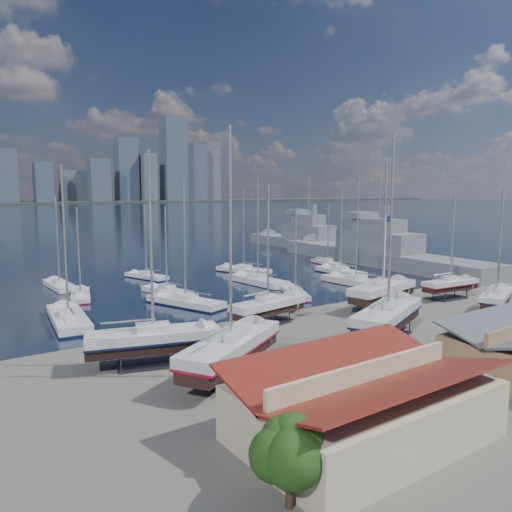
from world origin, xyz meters
TOP-DOWN VIEW (x-y plane):
  - ground at (0.00, -10.00)m, footprint 1400.00×1400.00m
  - shed_red at (-18.00, -26.00)m, footprint 14.70×9.45m
  - sailboat_cradle_0 at (-23.01, -8.10)m, footprint 11.01×5.81m
  - sailboat_cradle_1 at (-19.16, -13.69)m, footprint 11.61×8.80m
  - sailboat_cradle_2 at (-8.30, -3.45)m, footprint 9.21×3.85m
  - sailboat_cradle_3 at (-1.95, -13.91)m, footprint 12.26×7.77m
  - sailboat_cradle_4 at (7.28, -5.17)m, footprint 11.18×5.09m
  - sailboat_cradle_5 at (15.79, -14.45)m, footprint 9.00×5.53m
  - sailboat_cradle_6 at (18.39, -6.77)m, footprint 8.52×3.04m
  - sailboat_moored_0 at (-25.43, 8.66)m, footprint 4.59×11.93m
  - sailboat_moored_1 at (-20.87, 20.73)m, footprint 4.42×8.61m
  - sailboat_moored_2 at (-21.47, 29.23)m, footprint 2.80×9.21m
  - sailboat_moored_3 at (-11.53, 9.14)m, footprint 6.49×11.07m
  - sailboat_moored_4 at (-10.44, 16.93)m, footprint 4.46×8.58m
  - sailboat_moored_5 at (-8.11, 29.80)m, footprint 4.71×8.57m
  - sailboat_moored_6 at (2.95, 5.88)m, footprint 5.70×8.44m
  - sailboat_moored_7 at (3.88, 15.91)m, footprint 3.96×11.20m
  - sailboat_moored_8 at (7.73, 25.72)m, footprint 6.11×10.42m
  - sailboat_moored_9 at (15.36, 6.92)m, footprint 3.94×11.41m
  - sailboat_moored_10 at (20.28, 15.27)m, footprint 3.05×10.05m
  - sailboat_moored_11 at (26.04, 24.59)m, footprint 3.44×8.40m
  - naval_ship_east at (34.37, 19.76)m, footprint 10.95×49.63m
  - naval_ship_west at (40.04, 46.81)m, footprint 8.71×42.46m
  - car_a at (-8.25, -18.92)m, footprint 3.12×5.12m
  - car_b at (-6.14, -19.04)m, footprint 4.33×2.57m
  - car_d at (6.89, -20.01)m, footprint 3.07×5.66m
  - tree at (-25.38, -28.60)m, footprint 3.04×3.04m
  - flagpole at (4.66, -7.67)m, footprint 1.01×0.12m

SIDE VIEW (x-z plane):
  - ground at x=0.00m, z-range 0.00..0.00m
  - sailboat_moored_10 at x=20.28m, z-range -7.16..7.77m
  - sailboat_moored_8 at x=7.73m, z-range -7.22..7.83m
  - sailboat_moored_3 at x=-11.53m, z-range -7.69..8.30m
  - sailboat_moored_1 at x=-20.87m, z-range -5.89..6.51m
  - sailboat_moored_6 at x=2.95m, z-range -5.87..6.49m
  - sailboat_moored_5 at x=-8.11m, z-range -5.87..6.48m
  - sailboat_moored_11 at x=26.04m, z-range -5.78..6.40m
  - sailboat_moored_0 at x=-25.43m, z-range -8.39..9.01m
  - sailboat_moored_2 at x=-21.47m, z-range -6.58..7.23m
  - sailboat_moored_7 at x=3.88m, z-range -7.97..8.62m
  - sailboat_moored_9 at x=15.36m, z-range -8.15..8.79m
  - sailboat_moored_4 at x=-10.44m, z-range -5.91..6.56m
  - car_b at x=-6.14m, z-range 0.00..1.35m
  - car_d at x=6.89m, z-range 0.00..1.56m
  - car_a at x=-8.25m, z-range 0.00..1.63m
  - naval_ship_west at x=40.04m, z-range -7.23..10.56m
  - naval_ship_east at x=34.37m, z-range -7.55..10.88m
  - sailboat_cradle_6 at x=18.39m, z-range -4.89..8.79m
  - sailboat_cradle_5 at x=15.79m, z-range -5.14..9.10m
  - sailboat_cradle_2 at x=-8.30m, z-range -5.33..9.35m
  - sailboat_cradle_0 at x=-23.01m, z-range -6.40..10.65m
  - sailboat_cradle_4 at x=7.28m, z-range -6.60..10.90m
  - sailboat_cradle_1 at x=-19.16m, z-range -7.07..11.48m
  - sailboat_cradle_3 at x=-1.95m, z-range -7.28..11.73m
  - shed_red at x=-18.00m, z-range 0.07..4.57m
  - tree at x=-25.38m, z-range 0.63..4.98m
  - flagpole at x=4.66m, z-range 0.83..12.24m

